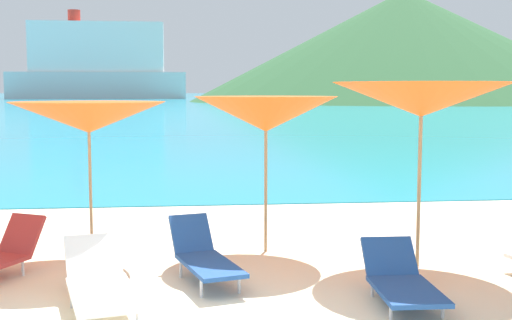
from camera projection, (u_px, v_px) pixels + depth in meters
The scene contains 10 objects.
ground_plane at pixel (176, 193), 15.91m from camera, with size 50.00×100.00×0.30m, color beige.
ocean_water at pixel (183, 96), 230.67m from camera, with size 650.00×440.00×0.02m, color teal.
headland_hill at pixel (403, 46), 131.38m from camera, with size 84.11×84.11×21.59m, color #2D5B33.
umbrella_4 at pixel (89, 117), 8.93m from camera, with size 2.17×2.17×2.13m.
umbrella_5 at pixel (266, 114), 9.30m from camera, with size 2.06×2.06×2.19m.
umbrella_6 at pixel (421, 100), 8.53m from camera, with size 2.40×2.40×2.38m.
lounge_chair_1 at pixel (100, 283), 6.87m from camera, with size 0.99×1.78×0.66m.
lounge_chair_3 at pixel (401, 280), 7.21m from camera, with size 0.66×1.45×0.58m.
lounge_chair_6 at pixel (204, 256), 7.99m from camera, with size 0.91×1.64×0.70m.
cruise_ship at pixel (98, 65), 170.74m from camera, with size 44.62×9.31×22.31m.
Camera 1 is at (0.20, -5.85, 2.28)m, focal length 46.99 mm.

